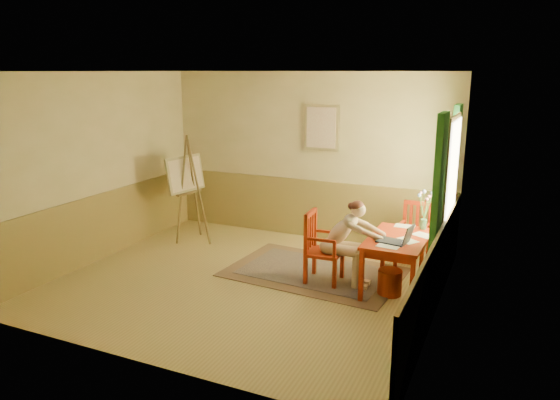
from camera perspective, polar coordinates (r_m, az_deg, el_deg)
The scene contains 14 objects.
room at distance 6.87m, azimuth -3.80°, elevation 2.03°, with size 5.04×4.54×2.84m.
wainscot at distance 7.78m, azimuth -0.93°, elevation -3.35°, with size 5.00×4.50×1.00m.
window at distance 7.21m, azimuth 17.78°, elevation 1.53°, with size 0.12×2.01×2.20m.
wall_portrait at distance 8.68m, azimuth 4.54°, elevation 7.86°, with size 0.60×0.05×0.76m.
rug at distance 7.58m, azimuth 3.73°, elevation -7.81°, with size 2.51×1.77×0.02m.
table at distance 6.96m, azimuth 12.69°, elevation -4.69°, with size 0.73×1.21×0.72m.
chair_left at distance 7.11m, azimuth 4.47°, elevation -5.15°, with size 0.47×0.45×0.98m.
chair_back at distance 7.90m, azimuth 14.37°, elevation -3.72°, with size 0.45×0.47×0.95m.
figure at distance 6.99m, azimuth 7.15°, elevation -4.19°, with size 0.88×0.38×1.18m.
laptop at distance 6.68m, azimuth 12.65°, elevation -4.20°, with size 0.46×0.32×0.25m.
papers at distance 6.98m, azimuth 13.55°, elevation -3.89°, with size 0.63×1.14×0.00m.
vase at distance 7.32m, azimuth 15.45°, elevation -1.20°, with size 0.20×0.27×0.54m.
wastebasket at distance 6.96m, azimuth 11.85°, elevation -8.74°, with size 0.31×0.31×0.33m, color #A8300E.
easel at distance 8.86m, azimuth -10.09°, elevation 2.32°, with size 0.66×0.80×1.79m.
Camera 1 is at (3.17, -5.92, 2.81)m, focal length 33.60 mm.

